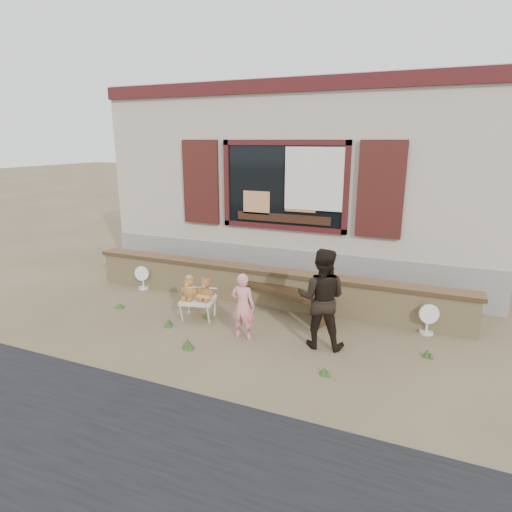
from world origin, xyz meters
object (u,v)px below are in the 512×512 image
at_px(bench, 284,295).
at_px(teddy_bear_right, 206,289).
at_px(teddy_bear_left, 190,287).
at_px(child, 243,306).
at_px(adult, 321,298).
at_px(folding_chair, 198,301).

distance_m(bench, teddy_bear_right, 1.34).
height_order(teddy_bear_left, child, child).
relative_size(teddy_bear_left, child, 0.40).
distance_m(child, adult, 1.17).
xyz_separation_m(teddy_bear_left, adult, (2.26, -0.15, 0.19)).
distance_m(bench, folding_chair, 1.46).
height_order(folding_chair, teddy_bear_right, teddy_bear_right).
xyz_separation_m(folding_chair, adult, (2.13, -0.18, 0.43)).
height_order(teddy_bear_right, adult, adult).
bearing_deg(folding_chair, bench, 17.95).
bearing_deg(teddy_bear_right, bench, 19.82).
bearing_deg(folding_chair, teddy_bear_right, 0.00).
height_order(folding_chair, child, child).
xyz_separation_m(teddy_bear_right, adult, (1.99, -0.21, 0.20)).
height_order(bench, teddy_bear_right, teddy_bear_right).
xyz_separation_m(teddy_bear_right, child, (0.86, -0.41, -0.02)).
bearing_deg(teddy_bear_right, folding_chair, -180.00).
height_order(bench, child, child).
height_order(bench, folding_chair, bench).
bearing_deg(teddy_bear_left, adult, -16.70).
distance_m(folding_chair, teddy_bear_left, 0.27).
bearing_deg(folding_chair, teddy_bear_left, 180.00).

